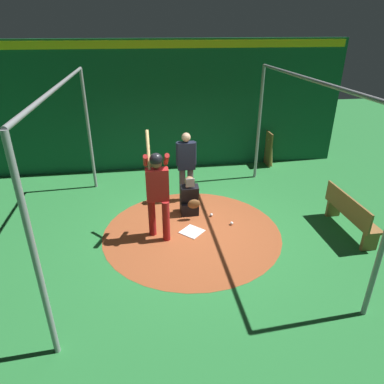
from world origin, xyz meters
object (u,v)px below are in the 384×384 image
(baseball_0, at_px, (232,223))
(baseball_1, at_px, (211,215))
(home_plate, at_px, (192,232))
(catcher, at_px, (190,199))
(umpire, at_px, (186,163))
(bat_rack, at_px, (268,149))
(bench, at_px, (350,213))
(batter, at_px, (157,188))

(baseball_0, height_order, baseball_1, same)
(home_plate, relative_size, baseball_1, 5.68)
(baseball_1, bearing_deg, home_plate, -42.54)
(catcher, height_order, baseball_0, catcher)
(umpire, bearing_deg, home_plate, -3.45)
(bat_rack, bearing_deg, home_plate, -39.13)
(catcher, relative_size, umpire, 0.55)
(bat_rack, relative_size, bench, 0.66)
(bat_rack, relative_size, baseball_0, 14.20)
(batter, xyz_separation_m, bench, (0.40, 3.96, -0.69))
(catcher, bearing_deg, bench, 68.28)
(catcher, xyz_separation_m, umpire, (-0.73, 0.03, 0.60))
(home_plate, bearing_deg, bench, 81.78)
(bench, distance_m, baseball_0, 2.47)
(home_plate, bearing_deg, umpire, 176.55)
(home_plate, relative_size, umpire, 0.24)
(home_plate, height_order, baseball_0, baseball_0)
(home_plate, height_order, bench, bench)
(home_plate, xyz_separation_m, baseball_1, (-0.59, 0.54, 0.03))
(catcher, bearing_deg, batter, -41.20)
(umpire, height_order, bench, umpire)
(home_plate, bearing_deg, batter, -84.38)
(umpire, distance_m, bench, 3.79)
(catcher, relative_size, baseball_1, 12.82)
(batter, height_order, umpire, batter)
(home_plate, relative_size, baseball_0, 5.68)
(baseball_1, bearing_deg, bat_rack, 141.58)
(home_plate, xyz_separation_m, batter, (0.07, -0.69, 1.12))
(baseball_1, bearing_deg, umpire, -154.51)
(bat_rack, bearing_deg, baseball_0, -30.45)
(home_plate, height_order, baseball_1, baseball_1)
(umpire, bearing_deg, batter, -26.22)
(bench, xyz_separation_m, baseball_1, (-1.06, -2.72, -0.40))
(bench, relative_size, baseball_1, 21.68)
(umpire, height_order, baseball_0, umpire)
(batter, relative_size, umpire, 1.25)
(bench, xyz_separation_m, baseball_0, (-0.63, -2.35, -0.40))
(catcher, xyz_separation_m, bench, (1.27, 3.20, 0.07))
(bench, bearing_deg, baseball_1, -111.27)
(home_plate, distance_m, catcher, 0.88)
(home_plate, xyz_separation_m, umpire, (-1.53, 0.09, 0.96))
(bat_rack, bearing_deg, umpire, -53.73)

